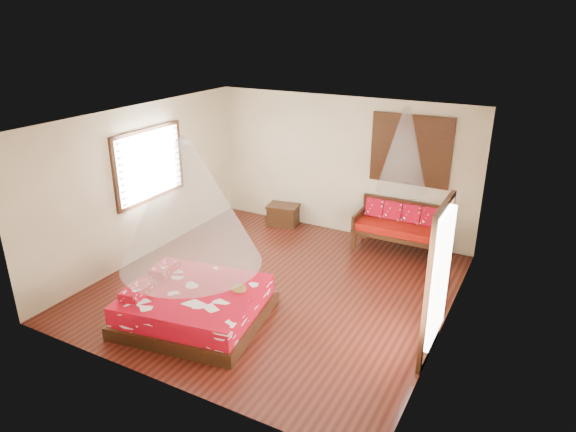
# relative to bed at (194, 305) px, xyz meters

# --- Properties ---
(room) EXTENTS (5.54, 5.54, 2.84)m
(room) POSITION_rel_bed_xyz_m (0.54, 1.44, 1.15)
(room) COLOR black
(room) RESTS_ON ground
(bed) EXTENTS (2.23, 2.08, 0.63)m
(bed) POSITION_rel_bed_xyz_m (0.00, 0.00, 0.00)
(bed) COLOR black
(bed) RESTS_ON floor
(daybed) EXTENTS (1.64, 0.73, 0.94)m
(daybed) POSITION_rel_bed_xyz_m (1.93, 3.81, 0.27)
(daybed) COLOR black
(daybed) RESTS_ON floor
(storage_chest) EXTENTS (0.72, 0.58, 0.45)m
(storage_chest) POSITION_rel_bed_xyz_m (-0.64, 3.89, -0.02)
(storage_chest) COLOR black
(storage_chest) RESTS_ON floor
(shutter_panel) EXTENTS (1.52, 0.06, 1.32)m
(shutter_panel) POSITION_rel_bed_xyz_m (1.93, 4.16, 1.65)
(shutter_panel) COLOR black
(shutter_panel) RESTS_ON wall_back
(window_left) EXTENTS (0.10, 1.74, 1.34)m
(window_left) POSITION_rel_bed_xyz_m (-2.17, 1.64, 1.45)
(window_left) COLOR black
(window_left) RESTS_ON wall_left
(glazed_door) EXTENTS (0.08, 1.02, 2.16)m
(glazed_door) POSITION_rel_bed_xyz_m (3.25, 0.84, 0.82)
(glazed_door) COLOR black
(glazed_door) RESTS_ON floor
(wine_tray) EXTENTS (0.23, 0.23, 0.19)m
(wine_tray) POSITION_rel_bed_xyz_m (0.57, 0.34, 0.30)
(wine_tray) COLOR brown
(wine_tray) RESTS_ON bed
(mosquito_net_main) EXTENTS (1.99, 1.99, 1.80)m
(mosquito_net_main) POSITION_rel_bed_xyz_m (0.02, 0.00, 1.60)
(mosquito_net_main) COLOR white
(mosquito_net_main) RESTS_ON ceiling
(mosquito_net_daybed) EXTENTS (0.90, 0.90, 1.50)m
(mosquito_net_daybed) POSITION_rel_bed_xyz_m (1.93, 3.69, 1.75)
(mosquito_net_daybed) COLOR white
(mosquito_net_daybed) RESTS_ON ceiling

